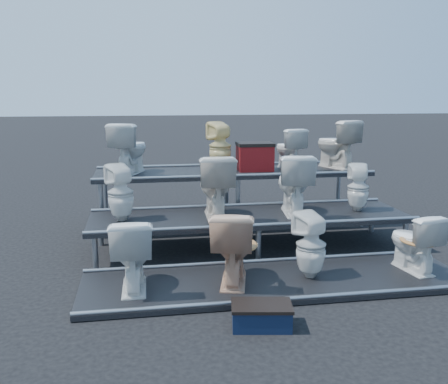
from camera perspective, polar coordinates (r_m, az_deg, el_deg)
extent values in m
plane|color=black|center=(6.76, 2.96, -6.42)|extent=(80.00, 80.00, 0.00)
cube|color=black|center=(5.57, 5.97, -10.12)|extent=(4.20, 1.20, 0.06)
cube|color=black|center=(6.70, 2.98, -4.55)|extent=(4.20, 1.20, 0.46)
cube|color=black|center=(7.89, 0.90, -0.61)|extent=(4.20, 1.20, 0.86)
imported|color=silver|center=(5.24, -10.44, -6.86)|extent=(0.44, 0.76, 0.77)
imported|color=tan|center=(5.32, 1.03, -6.18)|extent=(0.62, 0.87, 0.80)
imported|color=silver|center=(5.55, 9.90, -6.00)|extent=(0.41, 0.42, 0.73)
imported|color=silver|center=(6.07, 20.85, -5.32)|extent=(0.46, 0.71, 0.68)
imported|color=silver|center=(6.40, -11.72, -0.09)|extent=(0.43, 0.43, 0.72)
imported|color=beige|center=(6.47, -0.99, 0.72)|extent=(0.49, 0.82, 0.82)
imported|color=silver|center=(6.71, 7.96, 0.96)|extent=(0.56, 0.85, 0.81)
imported|color=silver|center=(7.06, 15.09, 0.50)|extent=(0.36, 0.37, 0.65)
imported|color=silver|center=(7.62, -10.73, 4.95)|extent=(0.67, 0.85, 0.76)
imported|color=beige|center=(7.73, -0.45, 5.23)|extent=(0.43, 0.44, 0.76)
imported|color=silver|center=(7.99, 7.43, 4.94)|extent=(0.44, 0.68, 0.65)
imported|color=beige|center=(8.25, 12.68, 5.38)|extent=(0.66, 0.86, 0.77)
cube|color=maroon|center=(7.82, 3.53, 3.90)|extent=(0.55, 0.45, 0.38)
cube|color=black|center=(4.59, 4.31, -14.06)|extent=(0.56, 0.39, 0.19)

